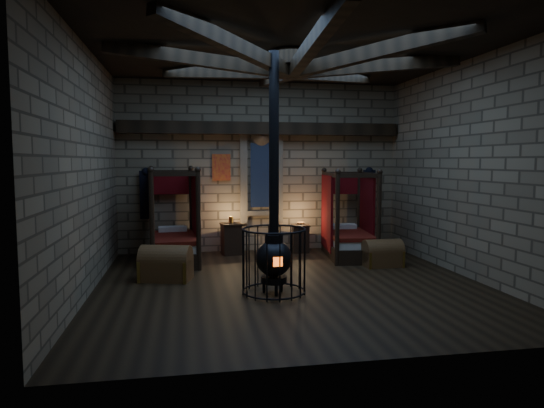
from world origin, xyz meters
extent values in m
cube|color=black|center=(0.00, 0.00, 0.00)|extent=(7.00, 7.00, 0.01)
cube|color=#847054|center=(0.00, 3.50, 2.10)|extent=(7.00, 0.02, 4.20)
cube|color=#847054|center=(0.00, -3.50, 2.10)|extent=(7.00, 0.02, 4.20)
cube|color=#847054|center=(-3.50, 0.00, 2.10)|extent=(0.02, 7.00, 4.20)
cube|color=#847054|center=(3.50, 0.00, 2.10)|extent=(0.02, 7.00, 4.20)
cube|color=black|center=(0.00, 0.00, 4.20)|extent=(7.00, 7.00, 0.01)
cube|color=black|center=(0.00, 3.32, 3.05)|extent=(6.86, 0.35, 0.30)
cylinder|color=black|center=(0.00, 0.00, 4.05)|extent=(0.70, 0.70, 0.25)
cube|color=black|center=(0.00, 3.45, 1.90)|extent=(0.55, 0.04, 1.60)
cube|color=maroon|center=(-1.00, 3.46, 2.10)|extent=(0.45, 0.03, 0.65)
cube|color=black|center=(-2.80, 3.34, 1.45)|extent=(0.30, 0.10, 1.15)
cube|color=black|center=(2.80, 3.34, 1.45)|extent=(0.30, 0.10, 1.15)
cube|color=black|center=(-2.15, 2.34, 0.17)|extent=(1.12, 1.99, 0.33)
cube|color=beige|center=(-2.15, 2.34, 0.43)|extent=(1.00, 1.84, 0.20)
cube|color=maroon|center=(-2.15, 2.34, 0.56)|extent=(1.06, 1.88, 0.09)
cube|color=beige|center=(-2.19, 3.05, 0.65)|extent=(0.67, 0.37, 0.13)
cube|color=#60080A|center=(-2.21, 3.30, 1.72)|extent=(1.02, 0.11, 0.51)
cylinder|color=black|center=(-2.55, 1.39, 1.02)|extent=(0.10, 0.10, 2.04)
cylinder|color=black|center=(-2.67, 3.24, 1.02)|extent=(0.10, 0.10, 2.04)
cylinder|color=black|center=(-1.63, 1.45, 1.02)|extent=(0.10, 0.10, 2.04)
cylinder|color=black|center=(-1.74, 3.30, 1.02)|extent=(0.10, 0.10, 2.04)
cube|color=#60080A|center=(-2.66, 2.59, 1.07)|extent=(0.14, 1.39, 1.81)
cube|color=#60080A|center=(-1.67, 2.65, 1.07)|extent=(0.14, 1.39, 1.81)
cube|color=black|center=(1.88, 2.22, 0.16)|extent=(1.20, 1.98, 0.33)
cube|color=beige|center=(1.88, 2.22, 0.42)|extent=(1.07, 1.83, 0.20)
cube|color=maroon|center=(1.88, 2.22, 0.54)|extent=(1.13, 1.87, 0.09)
cube|color=beige|center=(1.96, 2.90, 0.63)|extent=(0.67, 0.39, 0.13)
cube|color=#60080A|center=(1.99, 3.14, 1.67)|extent=(0.99, 0.17, 0.50)
cylinder|color=black|center=(1.32, 1.38, 0.99)|extent=(0.10, 0.10, 1.99)
cylinder|color=black|center=(1.54, 3.17, 0.99)|extent=(0.10, 0.10, 1.99)
cylinder|color=black|center=(2.22, 1.27, 0.99)|extent=(0.10, 0.10, 1.99)
cylinder|color=black|center=(2.44, 3.06, 0.99)|extent=(0.10, 0.10, 1.99)
cube|color=#60080A|center=(1.44, 2.55, 1.04)|extent=(0.22, 1.35, 1.76)
cube|color=#60080A|center=(2.39, 2.43, 1.04)|extent=(0.22, 1.35, 1.76)
cube|color=brown|center=(-2.27, 0.72, 0.19)|extent=(1.05, 0.79, 0.39)
cylinder|color=brown|center=(-2.27, 0.72, 0.39)|extent=(1.05, 0.79, 0.57)
cube|color=#AB8834|center=(-2.68, 0.83, 0.19)|extent=(0.21, 0.59, 0.41)
cube|color=#AB8834|center=(-1.85, 0.61, 0.19)|extent=(0.21, 0.59, 0.41)
cube|color=brown|center=(2.27, 1.16, 0.17)|extent=(0.82, 0.51, 0.34)
cylinder|color=brown|center=(2.27, 1.16, 0.34)|extent=(0.82, 0.51, 0.50)
cube|color=#AB8834|center=(1.89, 1.15, 0.17)|extent=(0.06, 0.52, 0.36)
cube|color=#AB8834|center=(2.64, 1.16, 0.17)|extent=(0.06, 0.52, 0.36)
cube|color=black|center=(-0.81, 3.04, 0.36)|extent=(0.49, 0.47, 0.72)
cube|color=black|center=(-0.81, 3.04, 0.74)|extent=(0.54, 0.52, 0.04)
cylinder|color=#AB8834|center=(-0.81, 3.04, 0.84)|extent=(0.10, 0.10, 0.16)
cube|color=black|center=(0.91, 3.01, 0.33)|extent=(0.43, 0.42, 0.65)
cube|color=black|center=(0.91, 3.01, 0.67)|extent=(0.47, 0.46, 0.04)
cube|color=brown|center=(0.91, 3.01, 0.73)|extent=(0.18, 0.14, 0.05)
cylinder|color=black|center=(-0.42, -0.55, 0.24)|extent=(0.44, 0.44, 0.11)
sphere|color=black|center=(-0.42, -0.55, 0.61)|extent=(0.62, 0.62, 0.62)
cylinder|color=black|center=(-0.42, -0.55, 0.94)|extent=(0.31, 0.31, 0.15)
cube|color=#FF5914|center=(-0.40, -0.85, 0.61)|extent=(0.16, 0.03, 0.15)
cylinder|color=black|center=(-0.42, -0.55, 2.52)|extent=(0.17, 0.17, 3.05)
torus|color=black|center=(-0.42, -0.55, 0.04)|extent=(1.10, 1.10, 0.03)
torus|color=black|center=(-0.42, -0.55, 1.11)|extent=(1.10, 1.10, 0.03)
camera|label=1|loc=(-1.88, -8.53, 2.26)|focal=32.00mm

